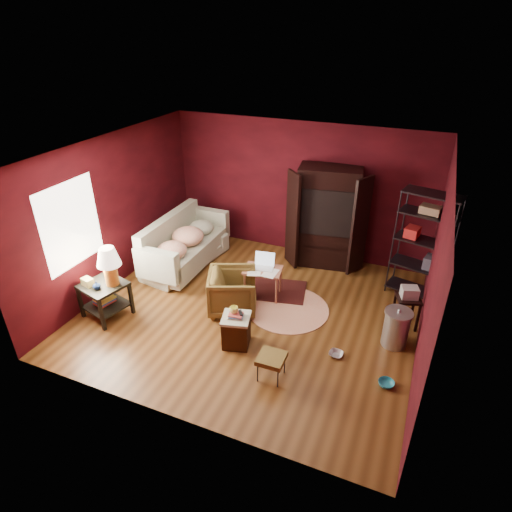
% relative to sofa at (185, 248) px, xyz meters
% --- Properties ---
extents(room, '(5.54, 5.04, 2.84)m').
position_rel_sofa_xyz_m(room, '(1.85, -0.97, 1.01)').
color(room, brown).
rests_on(room, ground).
extents(sofa, '(0.88, 2.09, 0.79)m').
position_rel_sofa_xyz_m(sofa, '(0.00, 0.00, 0.00)').
color(sofa, '#B0B89E').
rests_on(sofa, ground).
extents(armchair, '(0.99, 1.02, 0.82)m').
position_rel_sofa_xyz_m(armchair, '(1.58, -1.04, 0.01)').
color(armchair, black).
rests_on(armchair, ground).
extents(pet_bowl_steel, '(0.22, 0.07, 0.21)m').
position_rel_sofa_xyz_m(pet_bowl_steel, '(3.53, -1.51, -0.29)').
color(pet_bowl_steel, '#AFB1B6').
rests_on(pet_bowl_steel, ground).
extents(pet_bowl_turquoise, '(0.23, 0.08, 0.22)m').
position_rel_sofa_xyz_m(pet_bowl_turquoise, '(4.32, -1.85, -0.28)').
color(pet_bowl_turquoise, teal).
rests_on(pet_bowl_turquoise, ground).
extents(vase, '(0.15, 0.15, 0.13)m').
position_rel_sofa_xyz_m(vase, '(-0.34, -2.16, 0.29)').
color(vase, '#0D1D43').
rests_on(vase, side_table).
extents(mug, '(0.15, 0.13, 0.14)m').
position_rel_sofa_xyz_m(mug, '(1.98, -1.84, 0.25)').
color(mug, '#FDFD7C').
rests_on(mug, hamper).
extents(side_table, '(0.80, 0.80, 1.30)m').
position_rel_sofa_xyz_m(side_table, '(-0.27, -1.98, 0.39)').
color(side_table, black).
rests_on(side_table, ground).
extents(sofa_cushions, '(0.94, 2.29, 0.95)m').
position_rel_sofa_xyz_m(sofa_cushions, '(-0.04, 0.00, 0.07)').
color(sofa_cushions, '#B0B89E').
rests_on(sofa_cushions, sofa).
extents(hamper, '(0.52, 0.52, 0.60)m').
position_rel_sofa_xyz_m(hamper, '(2.02, -1.85, -0.13)').
color(hamper, '#3B1F0D').
rests_on(hamper, ground).
extents(footstool, '(0.38, 0.38, 0.38)m').
position_rel_sofa_xyz_m(footstool, '(2.78, -2.31, -0.07)').
color(footstool, black).
rests_on(footstool, ground).
extents(rug_round, '(1.70, 1.70, 0.01)m').
position_rel_sofa_xyz_m(rug_round, '(2.47, -0.66, -0.39)').
color(rug_round, beige).
rests_on(rug_round, ground).
extents(rug_oriental, '(1.36, 1.05, 0.01)m').
position_rel_sofa_xyz_m(rug_oriental, '(2.01, -0.20, -0.38)').
color(rug_oriental, '#491513').
rests_on(rug_oriental, ground).
extents(laptop_desk, '(0.73, 0.61, 0.83)m').
position_rel_sofa_xyz_m(laptop_desk, '(1.90, -0.44, 0.12)').
color(laptop_desk, '#A7644C').
rests_on(laptop_desk, ground).
extents(tv_armoire, '(1.60, 1.01, 2.06)m').
position_rel_sofa_xyz_m(tv_armoire, '(2.61, 1.20, 0.67)').
color(tv_armoire, black).
rests_on(tv_armoire, ground).
extents(wire_shelving, '(1.05, 0.64, 2.00)m').
position_rel_sofa_xyz_m(wire_shelving, '(4.48, 0.69, 0.70)').
color(wire_shelving, black).
rests_on(wire_shelving, ground).
extents(small_stand, '(0.47, 0.47, 0.74)m').
position_rel_sofa_xyz_m(small_stand, '(4.40, -0.33, 0.16)').
color(small_stand, black).
rests_on(small_stand, ground).
extents(trash_can, '(0.51, 0.51, 0.67)m').
position_rel_sofa_xyz_m(trash_can, '(4.30, -0.90, -0.08)').
color(trash_can, silver).
rests_on(trash_can, ground).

